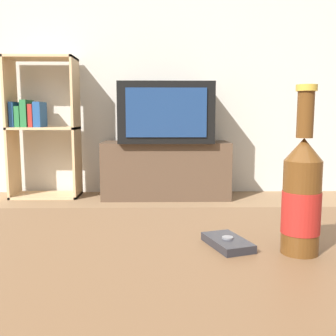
# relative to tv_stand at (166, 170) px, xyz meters

# --- Properties ---
(back_wall) EXTENTS (8.00, 0.05, 2.60)m
(back_wall) POSITION_rel_tv_stand_xyz_m (-0.13, 0.27, 1.06)
(back_wall) COLOR beige
(back_wall) RESTS_ON ground_plane
(coffee_table) EXTENTS (1.30, 0.77, 0.48)m
(coffee_table) POSITION_rel_tv_stand_xyz_m (-0.13, -2.76, 0.18)
(coffee_table) COLOR brown
(coffee_table) RESTS_ON ground_plane
(tv_stand) EXTENTS (1.06, 0.39, 0.48)m
(tv_stand) POSITION_rel_tv_stand_xyz_m (0.00, 0.00, 0.00)
(tv_stand) COLOR #4C3828
(tv_stand) RESTS_ON ground_plane
(television) EXTENTS (0.76, 0.51, 0.49)m
(television) POSITION_rel_tv_stand_xyz_m (0.00, -0.00, 0.48)
(television) COLOR black
(television) RESTS_ON tv_stand
(bookshelf) EXTENTS (0.57, 0.30, 1.18)m
(bookshelf) POSITION_rel_tv_stand_xyz_m (-1.07, 0.05, 0.38)
(bookshelf) COLOR tan
(bookshelf) RESTS_ON ground_plane
(beer_bottle) EXTENTS (0.06, 0.06, 0.27)m
(beer_bottle) POSITION_rel_tv_stand_xyz_m (0.19, -2.69, 0.34)
(beer_bottle) COLOR #563314
(beer_bottle) RESTS_ON coffee_table
(cell_phone) EXTENTS (0.08, 0.11, 0.02)m
(cell_phone) POSITION_rel_tv_stand_xyz_m (0.07, -2.66, 0.25)
(cell_phone) COLOR #232328
(cell_phone) RESTS_ON coffee_table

